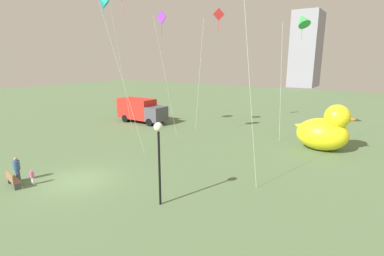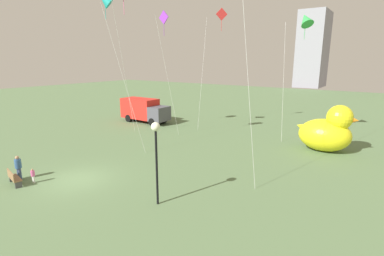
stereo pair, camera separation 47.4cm
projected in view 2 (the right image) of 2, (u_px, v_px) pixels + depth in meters
ground_plane at (78, 180)px, 18.29m from camera, size 140.00×140.00×0.00m
park_bench at (14, 178)px, 17.45m from camera, size 1.55×0.73×0.90m
person_adult at (18, 167)px, 18.16m from camera, size 0.39×0.39×1.58m
person_child at (33, 175)px, 17.71m from camera, size 0.23×0.23×0.94m
giant_inflatable_duck at (327, 131)px, 23.77m from camera, size 4.77×3.06×3.95m
lamppost at (156, 142)px, 14.45m from camera, size 0.46×0.46×4.43m
box_truck at (144, 110)px, 35.12m from camera, size 6.31×2.42×2.85m
kite_teal at (105, 0)px, 26.62m from camera, size 3.00×3.10×13.67m
kite_green at (306, 20)px, 25.54m from camera, size 2.98×2.96×11.72m
kite_purple at (164, 23)px, 27.34m from camera, size 2.12×1.73×12.03m
kite_red at (220, 20)px, 30.23m from camera, size 3.04×3.83×12.76m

